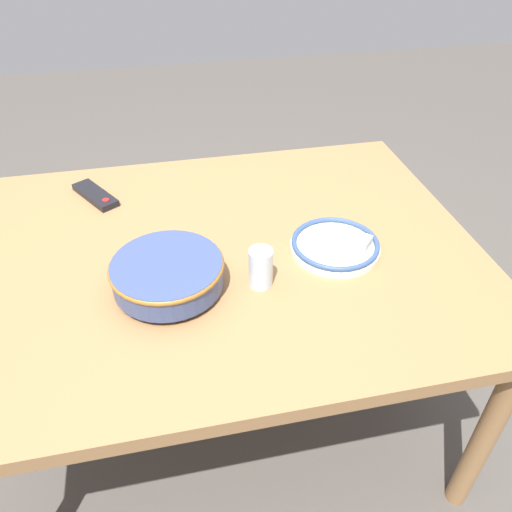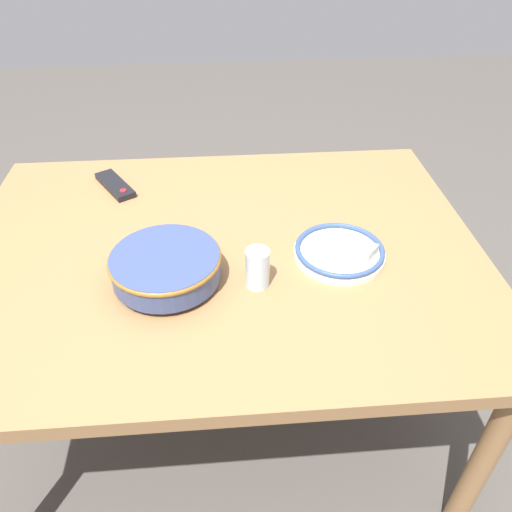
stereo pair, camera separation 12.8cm
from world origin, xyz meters
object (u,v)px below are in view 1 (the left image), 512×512
object	(u,v)px
noodle_bowl	(168,273)
tv_remote	(95,195)
food_plate	(336,245)
drinking_glass	(261,268)

from	to	relation	value
noodle_bowl	tv_remote	size ratio (longest dim) A/B	1.44
food_plate	drinking_glass	distance (m)	0.25
noodle_bowl	drinking_glass	size ratio (longest dim) A/B	2.68
tv_remote	drinking_glass	xyz separation A→B (m)	(0.42, -0.51, 0.04)
noodle_bowl	food_plate	size ratio (longest dim) A/B	1.14
noodle_bowl	food_plate	distance (m)	0.46
noodle_bowl	food_plate	bearing A→B (deg)	7.86
food_plate	tv_remote	bearing A→B (deg)	147.51
tv_remote	noodle_bowl	bearing A→B (deg)	80.71
tv_remote	drinking_glass	bearing A→B (deg)	98.01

